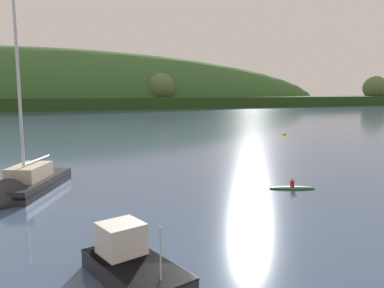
{
  "coord_description": "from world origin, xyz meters",
  "views": [
    {
      "loc": [
        -6.76,
        -0.11,
        7.63
      ],
      "look_at": [
        6.27,
        41.6,
        1.61
      ],
      "focal_mm": 35.69,
      "sensor_mm": 36.0,
      "label": 1
    }
  ],
  "objects": [
    {
      "name": "mooring_buoy_foreground",
      "position": [
        29.04,
        59.32,
        0.0
      ],
      "size": [
        0.77,
        0.77,
        0.85
      ],
      "color": "yellow",
      "rests_on": "ground"
    },
    {
      "name": "sailboat_midwater_white",
      "position": [
        -10.42,
        30.07,
        0.46
      ],
      "size": [
        6.14,
        9.92,
        15.85
      ],
      "rotation": [
        0.0,
        0.0,
        4.36
      ],
      "color": "#232328",
      "rests_on": "ground"
    },
    {
      "name": "far_shoreline_hill",
      "position": [
        -23.86,
        200.49,
        0.24
      ],
      "size": [
        423.33,
        104.29,
        57.99
      ],
      "rotation": [
        0.0,
        0.0,
        0.08
      ],
      "color": "#27431B",
      "rests_on": "ground"
    },
    {
      "name": "canoe_with_paddler",
      "position": [
        9.55,
        25.56,
        0.1
      ],
      "size": [
        3.71,
        1.78,
        1.02
      ],
      "rotation": [
        0.0,
        0.0,
        5.98
      ],
      "color": "#33663D",
      "rests_on": "ground"
    },
    {
      "name": "fishing_boat_moored",
      "position": [
        -4.82,
        15.08,
        0.45
      ],
      "size": [
        4.16,
        6.06,
        3.67
      ],
      "rotation": [
        0.0,
        0.0,
        1.94
      ],
      "color": "#232328",
      "rests_on": "ground"
    }
  ]
}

